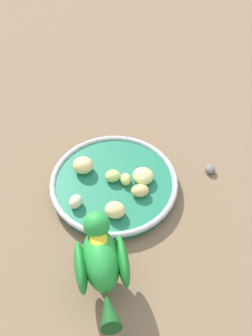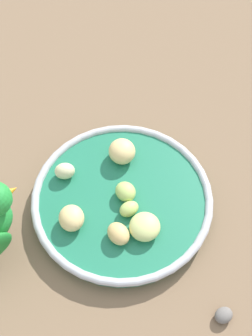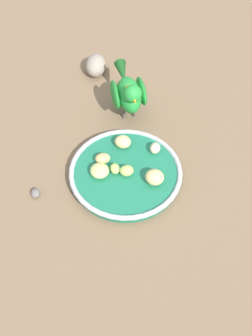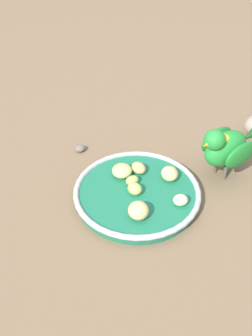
{
  "view_description": "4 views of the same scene",
  "coord_description": "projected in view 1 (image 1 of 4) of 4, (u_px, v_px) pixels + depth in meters",
  "views": [
    {
      "loc": [
        0.27,
        -0.42,
        0.6
      ],
      "look_at": [
        0.04,
        -0.0,
        0.06
      ],
      "focal_mm": 43.42,
      "sensor_mm": 36.0,
      "label": 1
    },
    {
      "loc": [
        0.33,
        0.0,
        0.57
      ],
      "look_at": [
        0.0,
        -0.01,
        0.06
      ],
      "focal_mm": 52.1,
      "sensor_mm": 36.0,
      "label": 2
    },
    {
      "loc": [
        -0.21,
        0.45,
        0.69
      ],
      "look_at": [
        0.02,
        -0.0,
        0.05
      ],
      "focal_mm": 43.69,
      "sensor_mm": 36.0,
      "label": 3
    },
    {
      "loc": [
        -0.53,
        -0.01,
        0.53
      ],
      "look_at": [
        0.04,
        0.01,
        0.06
      ],
      "focal_mm": 43.62,
      "sensor_mm": 36.0,
      "label": 4
    }
  ],
  "objects": [
    {
      "name": "ground_plane",
      "position": [
        107.0,
        178.0,
        0.78
      ],
      "size": [
        4.0,
        4.0,
        0.0
      ],
      "primitive_type": "plane",
      "color": "#7A6047"
    },
    {
      "name": "feeding_bowl",
      "position": [
        114.0,
        184.0,
        0.75
      ],
      "size": [
        0.24,
        0.24,
        0.02
      ],
      "color": "#1E7251",
      "rests_on": "ground_plane"
    },
    {
      "name": "apple_piece_0",
      "position": [
        140.0,
        191.0,
        0.72
      ],
      "size": [
        0.04,
        0.04,
        0.02
      ],
      "primitive_type": "ellipsoid",
      "rotation": [
        0.0,
        0.0,
        0.64
      ],
      "color": "tan",
      "rests_on": "feeding_bowl"
    },
    {
      "name": "apple_piece_1",
      "position": [
        126.0,
        179.0,
        0.74
      ],
      "size": [
        0.03,
        0.03,
        0.02
      ],
      "primitive_type": "ellipsoid",
      "rotation": [
        0.0,
        0.0,
        2.17
      ],
      "color": "#B2CC66",
      "rests_on": "feeding_bowl"
    },
    {
      "name": "apple_piece_2",
      "position": [
        113.0,
        176.0,
        0.74
      ],
      "size": [
        0.04,
        0.04,
        0.02
      ],
      "primitive_type": "ellipsoid",
      "rotation": [
        0.0,
        0.0,
        0.63
      ],
      "color": "#B2CC66",
      "rests_on": "feeding_bowl"
    },
    {
      "name": "apple_piece_3",
      "position": [
        76.0,
        202.0,
        0.7
      ],
      "size": [
        0.03,
        0.03,
        0.02
      ],
      "primitive_type": "ellipsoid",
      "rotation": [
        0.0,
        0.0,
        4.86
      ],
      "color": "beige",
      "rests_on": "feeding_bowl"
    },
    {
      "name": "apple_piece_4",
      "position": [
        143.0,
        176.0,
        0.74
      ],
      "size": [
        0.04,
        0.04,
        0.02
      ],
      "primitive_type": "ellipsoid",
      "rotation": [
        0.0,
        0.0,
        2.99
      ],
      "color": "#C6D17A",
      "rests_on": "feeding_bowl"
    },
    {
      "name": "apple_piece_5",
      "position": [
        115.0,
        210.0,
        0.69
      ],
      "size": [
        0.04,
        0.04,
        0.03
      ],
      "primitive_type": "ellipsoid",
      "rotation": [
        0.0,
        0.0,
        0.22
      ],
      "color": "#E5C67F",
      "rests_on": "feeding_bowl"
    },
    {
      "name": "apple_piece_6",
      "position": [
        83.0,
        165.0,
        0.75
      ],
      "size": [
        0.04,
        0.04,
        0.03
      ],
      "primitive_type": "ellipsoid",
      "rotation": [
        0.0,
        0.0,
        3.32
      ],
      "color": "#E5C67F",
      "rests_on": "feeding_bowl"
    },
    {
      "name": "parrot",
      "position": [
        101.0,
        260.0,
        0.59
      ],
      "size": [
        0.13,
        0.15,
        0.12
      ],
      "rotation": [
        0.0,
        0.0,
        2.24
      ],
      "color": "#59544C",
      "rests_on": "ground_plane"
    },
    {
      "name": "pebble_0",
      "position": [
        210.0,
        169.0,
        0.78
      ],
      "size": [
        0.03,
        0.03,
        0.01
      ],
      "primitive_type": "ellipsoid",
      "rotation": [
        0.0,
        0.0,
        5.29
      ],
      "color": "slate",
      "rests_on": "ground_plane"
    }
  ]
}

